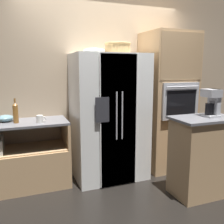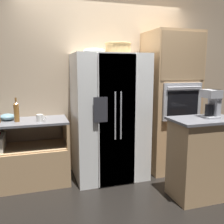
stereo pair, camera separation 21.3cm
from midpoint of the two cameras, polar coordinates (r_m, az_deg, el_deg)
name	(u,v)px [view 1 (the left image)]	position (r m, az deg, el deg)	size (l,w,h in m)	color
ground_plane	(112,177)	(3.74, -1.69, -14.65)	(20.00, 20.00, 0.00)	black
wall_back	(101,79)	(3.83, -4.06, 7.61)	(12.00, 0.06, 2.80)	tan
counter_left	(23,164)	(3.58, -21.36, -10.93)	(1.15, 0.57, 0.88)	tan
refrigerator	(109,117)	(3.52, -2.37, -1.19)	(1.00, 0.75, 1.75)	white
wall_oven	(167,102)	(3.92, 10.95, 2.28)	(0.72, 0.72, 2.08)	tan
island_counter	(202,156)	(3.27, 18.09, -9.58)	(0.77, 0.49, 0.98)	tan
wicker_basket	(118,48)	(3.45, -0.51, 14.49)	(0.36, 0.36, 0.14)	tan
fruit_bowl	(94,51)	(3.38, -5.98, 13.81)	(0.29, 0.29, 0.07)	white
bottle_short	(16,113)	(3.37, -22.90, -0.12)	(0.07, 0.07, 0.31)	brown
mug	(40,119)	(3.30, -17.92, -1.54)	(0.12, 0.09, 0.09)	silver
mixing_bowl	(5,118)	(3.52, -24.78, -1.32)	(0.20, 0.20, 0.09)	#668C99
coffee_maker	(212,102)	(3.19, 20.11, 2.26)	(0.17, 0.20, 0.33)	#B2B2B7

